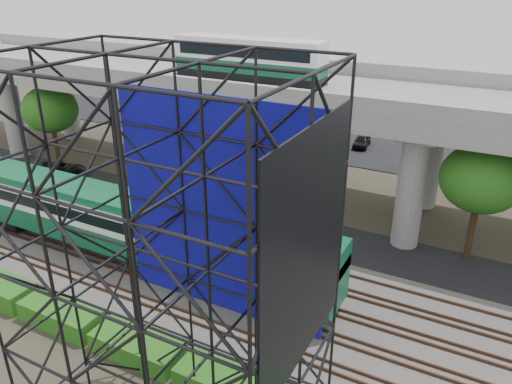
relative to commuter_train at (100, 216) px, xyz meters
The scene contains 13 objects.
ground 7.79m from the commuter_train, 16.03° to the right, with size 140.00×140.00×0.00m, color #474233.
ballast_bed 7.50m from the commuter_train, ahead, with size 90.00×12.00×0.20m, color slate.
service_road 11.35m from the commuter_train, 50.69° to the left, with size 90.00×5.00×0.08m, color black.
parking_lot 32.87m from the commuter_train, 77.73° to the left, with size 90.00×18.00×0.08m, color black.
harbor_water 54.52m from the commuter_train, 82.66° to the left, with size 140.00×40.00×0.03m, color #465973.
rail_tracks 7.43m from the commuter_train, ahead, with size 90.00×9.52×0.16m.
commuter_train is the anchor object (origin of this frame).
overpass 16.41m from the commuter_train, 64.47° to the left, with size 80.00×12.00×12.40m.
scaffold_tower 17.25m from the commuter_train, 36.89° to the right, with size 9.36×6.36×15.00m.
hedge_strip 10.42m from the commuter_train, 38.34° to the right, with size 34.60×1.80×1.20m.
trees 14.60m from the commuter_train, 80.80° to the left, with size 40.94×16.94×7.69m.
suv 15.90m from the commuter_train, 147.22° to the left, with size 2.10×4.56×1.27m, color black.
parked_cars 32.69m from the commuter_train, 77.11° to the left, with size 36.59×9.62×1.29m.
Camera 1 is at (14.82, -18.33, 17.07)m, focal length 35.00 mm.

